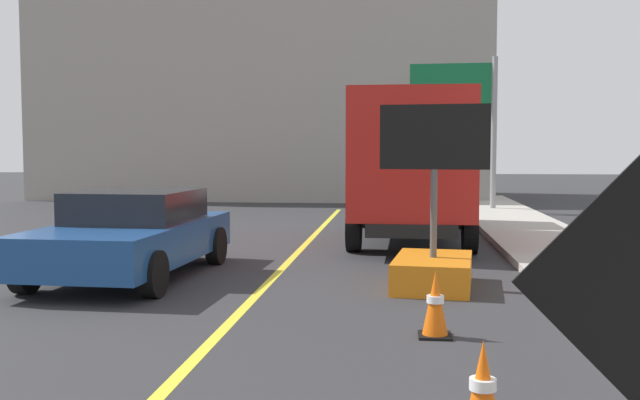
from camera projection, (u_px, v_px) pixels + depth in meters
name	position (u px, v px, depth m)	size (l,w,h in m)	color
lane_center_stripe	(180.00, 374.00, 6.59)	(0.14, 36.00, 0.01)	yellow
arrow_board_trailer	(433.00, 255.00, 10.70)	(1.60, 1.91, 2.70)	orange
box_truck	(412.00, 162.00, 16.10)	(2.65, 7.06, 3.19)	black
pickup_car	(133.00, 234.00, 11.58)	(2.28, 4.56, 1.38)	navy
highway_guide_sign	(469.00, 106.00, 23.31)	(2.79, 0.26, 5.00)	gray
far_building_block	(268.00, 85.00, 31.10)	(18.25, 7.58, 9.58)	gray
traffic_cone_near_sign	(483.00, 392.00, 5.05)	(0.36, 0.36, 0.73)	black
traffic_cone_mid_lane	(435.00, 304.00, 7.88)	(0.36, 0.36, 0.73)	black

